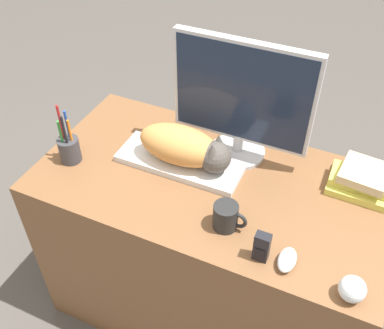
# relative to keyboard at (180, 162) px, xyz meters

# --- Properties ---
(desk) EXTENTS (1.23, 0.64, 0.78)m
(desk) POSITION_rel_keyboard_xyz_m (0.13, -0.03, -0.40)
(desk) COLOR brown
(desk) RESTS_ON ground_plane
(keyboard) EXTENTS (0.45, 0.16, 0.02)m
(keyboard) POSITION_rel_keyboard_xyz_m (0.00, 0.00, 0.00)
(keyboard) COLOR silver
(keyboard) RESTS_ON desk
(cat) EXTENTS (0.34, 0.15, 0.14)m
(cat) POSITION_rel_keyboard_xyz_m (0.03, 0.00, 0.08)
(cat) COLOR #D18C47
(cat) RESTS_ON keyboard
(monitor) EXTENTS (0.49, 0.20, 0.45)m
(monitor) POSITION_rel_keyboard_xyz_m (0.17, 0.14, 0.23)
(monitor) COLOR #B7B7BC
(monitor) RESTS_ON desk
(computer_mouse) EXTENTS (0.05, 0.09, 0.04)m
(computer_mouse) POSITION_rel_keyboard_xyz_m (0.47, -0.26, 0.01)
(computer_mouse) COLOR silver
(computer_mouse) RESTS_ON desk
(coffee_mug) EXTENTS (0.11, 0.08, 0.09)m
(coffee_mug) POSITION_rel_keyboard_xyz_m (0.25, -0.20, 0.03)
(coffee_mug) COLOR black
(coffee_mug) RESTS_ON desk
(pen_cup) EXTENTS (0.08, 0.08, 0.23)m
(pen_cup) POSITION_rel_keyboard_xyz_m (-0.37, -0.14, 0.04)
(pen_cup) COLOR #38383D
(pen_cup) RESTS_ON desk
(baseball) EXTENTS (0.07, 0.07, 0.07)m
(baseball) POSITION_rel_keyboard_xyz_m (0.65, -0.29, 0.03)
(baseball) COLOR silver
(baseball) RESTS_ON desk
(phone) EXTENTS (0.05, 0.03, 0.10)m
(phone) POSITION_rel_keyboard_xyz_m (0.39, -0.27, 0.04)
(phone) COLOR black
(phone) RESTS_ON desk
(book_stack) EXTENTS (0.21, 0.17, 0.08)m
(book_stack) POSITION_rel_keyboard_xyz_m (0.61, 0.14, 0.03)
(book_stack) COLOR #CCC14C
(book_stack) RESTS_ON desk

